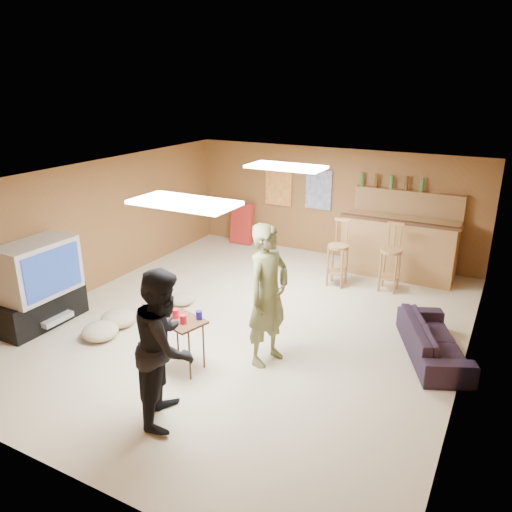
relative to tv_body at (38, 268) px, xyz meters
The scene contains 32 objects.
ground 3.18m from the tv_body, 29.51° to the left, with size 7.00×7.00×0.00m, color #BBAD8F.
ceiling 3.31m from the tv_body, 29.51° to the left, with size 6.00×7.00×0.02m, color silver.
wall_back 5.66m from the tv_body, 62.08° to the left, with size 6.00×0.02×2.20m, color brown.
wall_front 3.33m from the tv_body, 37.04° to the right, with size 6.00×0.02×2.20m, color brown.
wall_left 1.55m from the tv_body, 103.13° to the left, with size 0.02×7.00×2.20m, color brown.
wall_right 5.85m from the tv_body, 14.87° to the left, with size 0.02×7.00×2.20m, color brown.
tv_stand 0.65m from the tv_body, behind, with size 0.55×1.30×0.50m, color black.
dvd_box 0.76m from the tv_body, ahead, with size 0.35×0.50×0.08m, color #B2B2B7.
tv_body is the anchor object (origin of this frame).
tv_screen 0.31m from the tv_body, ahead, with size 0.02×0.95×0.65m, color navy.
bar_counter 6.09m from the tv_body, 47.00° to the left, with size 2.00×0.60×1.10m, color olive.
bar_lip 5.91m from the tv_body, 45.34° to the left, with size 2.10×0.12×0.05m, color #382012.
bar_shelf 6.45m from the tv_body, 49.74° to the left, with size 2.00×0.18×0.05m, color olive.
bar_backing 6.44m from the tv_body, 49.85° to the left, with size 2.00×0.14×0.60m, color olive.
poster_left 5.19m from the tv_body, 73.70° to the left, with size 0.60×0.03×0.85m, color #BF3F26.
poster_right 5.51m from the tv_body, 64.65° to the left, with size 0.55×0.03×0.80m, color #334C99.
folding_chair_stack 4.86m from the tv_body, 82.29° to the left, with size 0.50×0.14×0.90m, color #AC251F.
ceiling_panel_front 2.94m from the tv_body, ahead, with size 1.20×0.60×0.04m, color white.
ceiling_panel_back 3.99m from the tv_body, 45.54° to the left, with size 1.20×0.60×0.04m, color white.
person_olive 3.44m from the tv_body, 11.29° to the left, with size 0.67×0.44×1.85m, color olive.
person_black 3.05m from the tv_body, 15.87° to the right, with size 0.83×0.65×1.71m, color black.
sofa 5.59m from the tv_body, 18.90° to the left, with size 1.62×0.63×0.47m, color black.
tray_table 2.60m from the tv_body, ahead, with size 0.53×0.42×0.69m, color #382012.
cup_red_near 2.44m from the tv_body, ahead, with size 0.08×0.08×0.11m, color red.
cup_red_far 2.61m from the tv_body, ahead, with size 0.08×0.08×0.11m, color red.
cup_blue 2.72m from the tv_body, ahead, with size 0.08×0.08×0.11m, color navy.
bar_stool_left 4.83m from the tv_body, 46.58° to the left, with size 0.39×0.39×1.24m, color olive, non-canonical shape.
bar_stool_right 5.59m from the tv_body, 41.43° to the left, with size 0.40×0.40×1.25m, color olive, non-canonical shape.
cushion_near_tv 1.35m from the tv_body, 26.83° to the left, with size 0.53×0.53×0.24m, color tan.
cushion_mid 2.21m from the tv_body, 48.34° to the left, with size 0.40×0.40×0.18m, color tan.
cushion_far 1.30m from the tv_body, ahead, with size 0.51×0.51×0.23m, color tan.
bottle_row 6.24m from the tv_body, 52.02° to the left, with size 1.20×0.08×0.26m, color #3F7233, non-canonical shape.
Camera 1 is at (3.26, -5.92, 3.48)m, focal length 35.00 mm.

